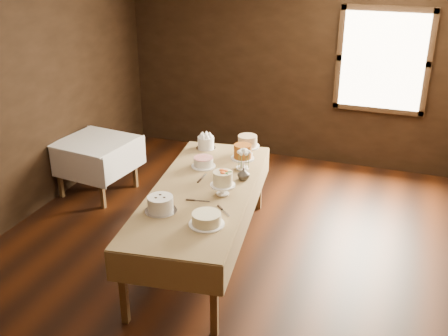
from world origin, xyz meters
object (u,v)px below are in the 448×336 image
(cake_flowers, at_px, (223,184))
(cake_cream, at_px, (207,219))
(cake_speckled, at_px, (247,146))
(cake_swirl, at_px, (160,205))
(cake_server_a, at_px, (202,201))
(cake_server_e, at_px, (164,199))
(cake_caramel, at_px, (243,158))
(flower_vase, at_px, (243,174))
(cake_meringue, at_px, (206,143))
(display_table, at_px, (202,194))
(cake_server_b, at_px, (226,213))
(cake_lattice, at_px, (203,163))
(cake_server_c, at_px, (204,176))
(side_table, at_px, (95,147))

(cake_flowers, xyz_separation_m, cake_cream, (0.07, -0.62, -0.06))
(cake_speckled, relative_size, cake_swirl, 0.91)
(cake_server_a, height_order, cake_server_e, same)
(cake_flowers, bearing_deg, cake_caramel, 91.27)
(cake_server_e, height_order, flower_vase, flower_vase)
(cake_speckled, xyz_separation_m, cake_swirl, (-0.33, -1.62, -0.04))
(cake_meringue, relative_size, cake_speckled, 0.78)
(cake_server_a, relative_size, flower_vase, 1.75)
(cake_server_a, bearing_deg, cake_caramel, 71.61)
(display_table, distance_m, cake_meringue, 1.13)
(cake_meringue, relative_size, cake_server_b, 0.99)
(cake_lattice, height_order, flower_vase, flower_vase)
(display_table, bearing_deg, cake_cream, -64.73)
(cake_server_c, xyz_separation_m, flower_vase, (0.43, 0.08, 0.06))
(cake_server_a, bearing_deg, cake_meringue, 99.77)
(cake_speckled, height_order, cake_flowers, cake_flowers)
(display_table, xyz_separation_m, flower_vase, (0.32, 0.36, 0.13))
(cake_speckled, height_order, cake_lattice, cake_speckled)
(flower_vase, bearing_deg, cake_server_b, -84.35)
(cake_caramel, xyz_separation_m, flower_vase, (0.10, -0.27, -0.06))
(cake_server_c, bearing_deg, flower_vase, -80.30)
(side_table, xyz_separation_m, cake_lattice, (1.70, -0.43, 0.20))
(cake_speckled, bearing_deg, cake_flowers, -85.21)
(side_table, distance_m, flower_vase, 2.32)
(cake_flowers, xyz_separation_m, cake_server_a, (-0.13, -0.21, -0.11))
(cake_server_a, bearing_deg, cake_lattice, 100.73)
(cake_swirl, xyz_separation_m, flower_vase, (0.51, 0.94, -0.01))
(display_table, height_order, cake_server_e, cake_server_e)
(cake_lattice, height_order, cake_flowers, cake_flowers)
(cake_server_c, bearing_deg, cake_speckled, -18.56)
(side_table, distance_m, cake_server_a, 2.35)
(cake_meringue, relative_size, cake_caramel, 0.80)
(cake_caramel, bearing_deg, cake_server_e, -117.11)
(cake_meringue, bearing_deg, cake_server_c, -69.85)
(cake_lattice, relative_size, cake_caramel, 0.92)
(cake_flowers, distance_m, flower_vase, 0.41)
(cake_caramel, height_order, cake_flowers, cake_caramel)
(side_table, height_order, cake_speckled, cake_speckled)
(cake_caramel, relative_size, cake_server_c, 1.24)
(cake_swirl, bearing_deg, cake_flowers, 51.70)
(cake_meringue, height_order, cake_flowers, cake_flowers)
(cake_lattice, distance_m, flower_vase, 0.56)
(cake_server_b, xyz_separation_m, flower_vase, (-0.08, 0.76, 0.06))
(cake_lattice, distance_m, cake_server_a, 0.85)
(cake_flowers, xyz_separation_m, cake_server_e, (-0.51, -0.29, -0.11))
(cake_server_b, bearing_deg, cake_swirl, -119.74)
(display_table, xyz_separation_m, side_table, (-1.90, 0.96, -0.09))
(cake_caramel, bearing_deg, cake_speckled, 100.47)
(cake_speckled, relative_size, cake_server_b, 1.27)
(cake_lattice, distance_m, cake_server_c, 0.28)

